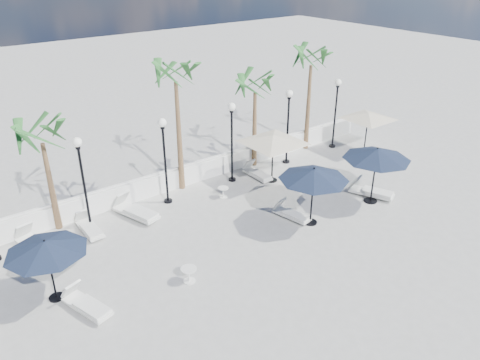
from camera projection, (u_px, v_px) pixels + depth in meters
ground at (263, 275)px, 15.89m from camera, size 100.00×100.00×0.00m
balustrade at (156, 184)px, 21.02m from camera, size 26.00×0.30×1.01m
lamppost_2 at (82, 171)px, 17.51m from camera, size 0.36×0.36×3.84m
lamppost_3 at (164, 149)px, 19.42m from camera, size 0.36×0.36×3.84m
lamppost_4 at (232, 132)px, 21.32m from camera, size 0.36×0.36×3.84m
lamppost_5 at (288, 117)px, 23.23m from camera, size 0.36×0.36×3.84m
lamppost_6 at (336, 104)px, 25.14m from camera, size 0.36×0.36×3.84m
palm_1 at (42, 139)px, 16.97m from camera, size 2.60×2.60×4.70m
palm_2 at (176, 79)px, 19.48m from camera, size 2.60×2.60×6.10m
palm_3 at (255, 89)px, 22.34m from camera, size 2.60×2.60×4.90m
palm_4 at (311, 63)px, 24.01m from camera, size 2.60×2.60×5.70m
lounger_0 at (36, 244)px, 17.11m from camera, size 1.11×2.17×0.78m
lounger_1 at (87, 304)px, 14.26m from camera, size 1.08×1.90×0.68m
lounger_2 at (89, 227)px, 18.22m from camera, size 0.59×1.77×0.66m
lounger_3 at (136, 211)px, 19.29m from camera, size 1.30×2.28×0.81m
lounger_4 at (257, 173)px, 22.65m from camera, size 0.58×1.72×0.64m
lounger_5 at (371, 191)px, 20.92m from camera, size 1.33×2.06×0.74m
lounger_6 at (291, 213)px, 19.21m from camera, size 0.83×1.72×0.62m
side_table_1 at (189, 274)px, 15.46m from camera, size 0.54×0.54×0.52m
side_table_2 at (223, 191)px, 20.79m from camera, size 0.48×0.48×0.47m
parasol_navy_left at (46, 247)px, 14.00m from camera, size 2.50×2.50×2.21m
parasol_navy_mid at (377, 154)px, 19.56m from camera, size 2.87×2.87×2.57m
parasol_navy_right at (314, 174)px, 17.99m from camera, size 2.76×2.76×2.47m
parasol_cream_sq_a at (273, 136)px, 21.39m from camera, size 5.06×5.06×2.48m
parasol_cream_sq_b at (369, 113)px, 24.91m from camera, size 4.59×4.59×2.30m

